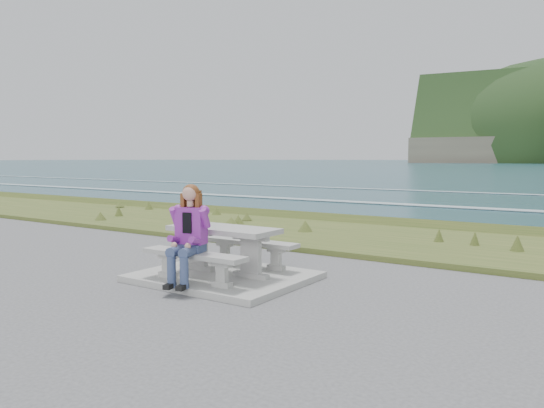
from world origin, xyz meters
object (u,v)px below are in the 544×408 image
(picnic_table, at_px, (223,237))
(bench_seaward, at_px, (250,246))
(bench_landward, at_px, (194,259))
(seated_woman, at_px, (186,248))

(picnic_table, relative_size, bench_seaward, 1.00)
(bench_landward, xyz_separation_m, seated_woman, (-0.01, -0.13, 0.19))
(bench_seaward, distance_m, seated_woman, 1.55)
(picnic_table, bearing_deg, bench_landward, -90.00)
(bench_landward, distance_m, seated_woman, 0.23)
(picnic_table, relative_size, seated_woman, 1.24)
(bench_landward, distance_m, bench_seaward, 1.40)
(picnic_table, height_order, seated_woman, seated_woman)
(bench_seaward, height_order, seated_woman, seated_woman)
(picnic_table, height_order, bench_landward, picnic_table)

